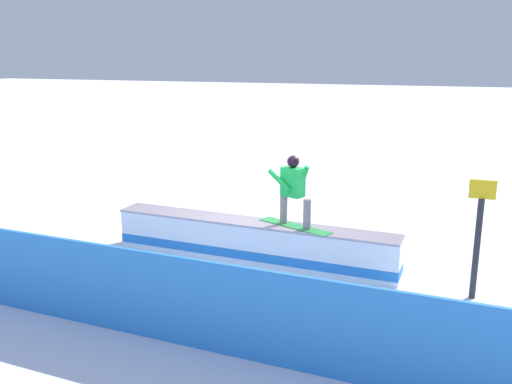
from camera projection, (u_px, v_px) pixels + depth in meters
name	position (u px, v px, depth m)	size (l,w,h in m)	color
ground_plane	(252.00, 260.00, 10.75)	(120.00, 120.00, 0.00)	white
grind_box	(252.00, 243.00, 10.66)	(5.62, 0.97, 0.78)	silver
snowboarder	(293.00, 189.00, 10.10)	(1.49, 0.85, 1.32)	green
safety_fence	(172.00, 300.00, 7.56)	(11.46, 0.06, 1.28)	#2D80E4
trail_marker	(478.00, 236.00, 8.86)	(0.40, 0.10, 1.97)	#262628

